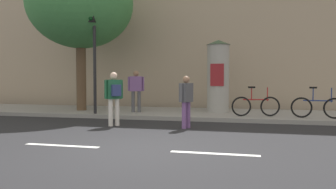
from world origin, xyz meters
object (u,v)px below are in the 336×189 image
Objects in this scene: pedestrian_near_pole at (186,98)px; bicycle_upright at (318,107)px; poster_column at (218,75)px; pedestrian_in_red_top at (114,94)px; traffic_light at (93,40)px; pedestrian_with_backpack at (136,87)px; bicycle_leaning at (256,106)px; street_tree at (80,4)px.

pedestrian_near_pole is 4.84m from bicycle_upright.
pedestrian_in_red_top is (-2.93, -4.04, -0.62)m from poster_column.
pedestrian_near_pole is at bearing -25.46° from traffic_light.
pedestrian_with_backpack reaches higher than bicycle_upright.
pedestrian_near_pole is at bearing -48.28° from pedestrian_with_backpack.
traffic_light is at bearing -174.19° from bicycle_leaning.
bicycle_leaning is at bearing -43.94° from poster_column.
pedestrian_in_red_top is 3.05m from pedestrian_with_backpack.
street_tree reaches higher than bicycle_upright.
traffic_light reaches higher than pedestrian_with_backpack.
poster_column reaches higher than pedestrian_in_red_top.
traffic_light reaches higher than bicycle_leaning.
pedestrian_in_red_top is 1.00× the size of bicycle_leaning.
bicycle_upright is (4.18, 2.41, -0.39)m from pedestrian_near_pole.
pedestrian_with_backpack is at bearing 175.30° from bicycle_upright.
pedestrian_with_backpack is at bearing 174.74° from bicycle_leaning.
pedestrian_with_backpack is 0.96× the size of bicycle_upright.
street_tree reaches higher than bicycle_leaning.
street_tree reaches higher than traffic_light.
traffic_light is 0.65× the size of street_tree.
pedestrian_near_pole is (2.33, 0.06, -0.10)m from pedestrian_in_red_top.
pedestrian_near_pole is 0.90× the size of bicycle_upright.
pedestrian_near_pole is at bearing -98.53° from poster_column.
traffic_light is at bearing 154.54° from pedestrian_near_pole.
pedestrian_in_red_top is at bearing -178.48° from pedestrian_near_pole.
pedestrian_with_backpack is at bearing 131.72° from pedestrian_near_pole.
bicycle_leaning is (4.75, -0.44, -0.62)m from pedestrian_with_backpack.
traffic_light is at bearing 130.44° from pedestrian_in_red_top.
bicycle_leaning is at bearing -5.37° from street_tree.
poster_column is at bearing 81.47° from pedestrian_near_pole.
poster_column is at bearing 54.07° from pedestrian_in_red_top.
bicycle_leaning is at bearing 30.35° from pedestrian_in_red_top.
traffic_light is at bearing -155.82° from poster_column.
pedestrian_near_pole is (5.25, -3.22, -3.83)m from street_tree.
bicycle_upright is (6.83, -0.56, -0.62)m from pedestrian_with_backpack.
bicycle_leaning is at bearing 176.58° from bicycle_upright.
bicycle_upright is (9.43, -0.81, -4.22)m from street_tree.
pedestrian_with_backpack is 0.98× the size of bicycle_leaning.
pedestrian_in_red_top is 6.98m from bicycle_upright.
bicycle_leaning is 0.98× the size of bicycle_upright.
poster_column is at bearing 7.38° from street_tree.
traffic_light is 2.42× the size of bicycle_upright.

